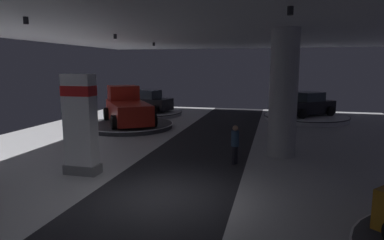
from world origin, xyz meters
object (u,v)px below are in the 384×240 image
at_px(display_platform_deep_left, 146,113).
at_px(display_car_deep_left, 146,102).
at_px(column_right, 283,93).
at_px(display_platform_deep_right, 306,117).
at_px(pickup_truck_far_left, 127,108).
at_px(brand_sign_pylon, 80,123).
at_px(display_platform_far_left, 129,125).
at_px(visitor_walking_near, 235,142).
at_px(display_car_deep_right, 307,105).

relative_size(display_platform_deep_left, display_car_deep_left, 1.32).
bearing_deg(display_platform_deep_left, column_right, -44.14).
bearing_deg(column_right, display_platform_deep_right, 80.02).
relative_size(display_platform_deep_left, display_platform_deep_right, 0.98).
bearing_deg(column_right, pickup_truck_far_left, 153.27).
bearing_deg(brand_sign_pylon, display_platform_far_left, 104.23).
bearing_deg(display_platform_deep_right, visitor_walking_near, -106.44).
height_order(display_platform_far_left, display_platform_deep_left, display_platform_deep_left).
xyz_separation_m(brand_sign_pylon, display_platform_deep_left, (-3.35, 14.57, -1.72)).
distance_m(display_platform_far_left, display_car_deep_right, 12.88).
distance_m(display_platform_deep_left, display_car_deep_left, 0.90).
xyz_separation_m(column_right, display_car_deep_left, (-10.43, 10.14, -1.68)).
xyz_separation_m(display_platform_deep_left, visitor_walking_near, (8.63, -12.03, 0.74)).
xyz_separation_m(pickup_truck_far_left, display_car_deep_right, (11.47, 5.87, -0.14)).
bearing_deg(column_right, display_platform_far_left, 154.12).
relative_size(display_platform_far_left, display_car_deep_right, 1.32).
xyz_separation_m(display_platform_far_left, pickup_truck_far_left, (-0.18, 0.26, 1.07)).
height_order(column_right, display_car_deep_left, column_right).
distance_m(brand_sign_pylon, display_car_deep_right, 17.61).
height_order(display_platform_far_left, pickup_truck_far_left, pickup_truck_far_left).
height_order(column_right, display_platform_deep_left, column_right).
relative_size(display_platform_deep_right, visitor_walking_near, 3.80).
bearing_deg(display_platform_deep_left, display_platform_deep_right, 2.40).
relative_size(brand_sign_pylon, display_car_deep_right, 0.85).
xyz_separation_m(column_right, pickup_truck_far_left, (-9.57, 4.82, -1.52)).
xyz_separation_m(pickup_truck_far_left, visitor_walking_near, (7.74, -6.71, -0.33)).
relative_size(column_right, display_car_deep_left, 1.23).
xyz_separation_m(display_platform_far_left, display_car_deep_left, (-1.04, 5.59, 0.90)).
distance_m(display_platform_deep_left, display_car_deep_right, 12.40).
bearing_deg(visitor_walking_near, display_platform_deep_right, 73.56).
height_order(display_platform_deep_left, display_car_deep_right, display_car_deep_right).
bearing_deg(display_car_deep_left, display_platform_deep_left, 168.89).
relative_size(brand_sign_pylon, display_platform_deep_right, 0.60).
height_order(display_car_deep_left, display_car_deep_right, display_car_deep_right).
xyz_separation_m(column_right, display_platform_deep_left, (-10.46, 10.15, -2.58)).
bearing_deg(pickup_truck_far_left, display_platform_far_left, -55.21).
relative_size(brand_sign_pylon, pickup_truck_far_left, 0.66).
distance_m(pickup_truck_far_left, display_car_deep_left, 5.39).
xyz_separation_m(display_car_deep_left, visitor_walking_near, (8.60, -12.03, -0.16)).
bearing_deg(pickup_truck_far_left, display_platform_deep_right, 27.05).
bearing_deg(visitor_walking_near, display_car_deep_left, 125.57).
height_order(pickup_truck_far_left, display_platform_deep_right, pickup_truck_far_left).
xyz_separation_m(column_right, visitor_walking_near, (-1.83, -1.89, -1.84)).
xyz_separation_m(display_platform_deep_right, visitor_walking_near, (-3.70, -12.55, 0.72)).
xyz_separation_m(pickup_truck_far_left, display_platform_deep_right, (11.45, 5.85, -1.05)).
distance_m(brand_sign_pylon, display_platform_deep_right, 17.64).
height_order(display_platform_deep_right, visitor_walking_near, visitor_walking_near).
height_order(brand_sign_pylon, display_car_deep_left, brand_sign_pylon).
bearing_deg(display_platform_deep_right, display_platform_far_left, -151.52).
height_order(brand_sign_pylon, visitor_walking_near, brand_sign_pylon).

